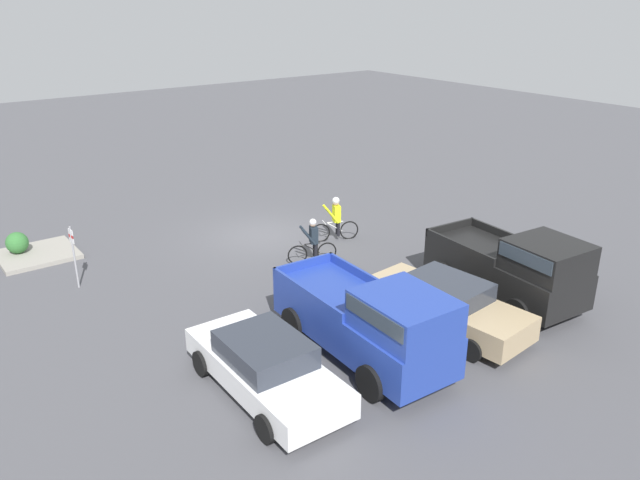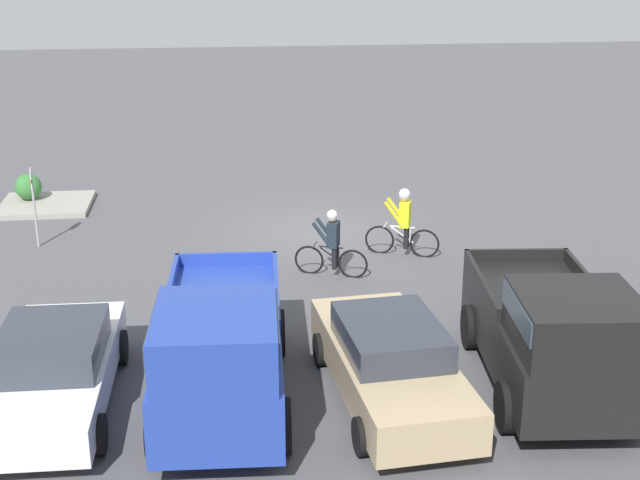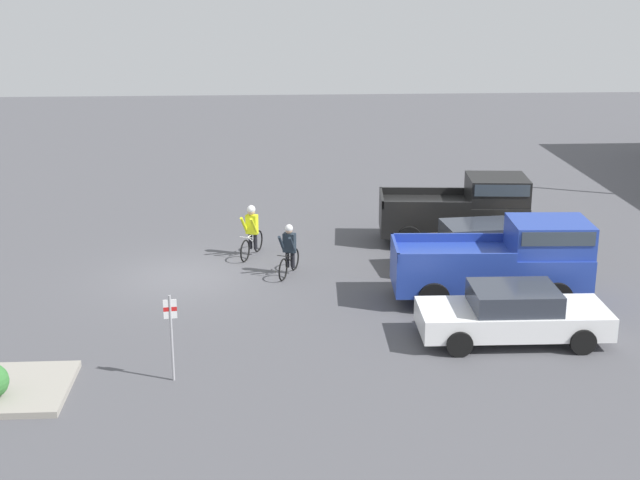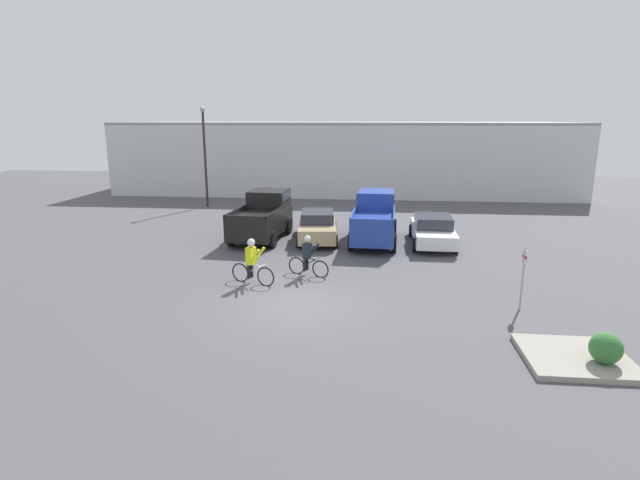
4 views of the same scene
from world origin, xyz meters
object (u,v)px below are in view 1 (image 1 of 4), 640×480
sedan_1 (265,365)px  cyclist_0 (313,240)px  pickup_truck_1 (372,320)px  cyclist_1 (336,218)px  sedan_0 (446,304)px  pickup_truck_0 (515,266)px  fire_lane_sign (73,251)px  shrub (17,243)px

sedan_1 → cyclist_0: cyclist_0 is taller
pickup_truck_1 → sedan_1: (2.78, -0.52, -0.50)m
sedan_1 → cyclist_0: 7.65m
pickup_truck_1 → cyclist_1: size_ratio=3.13×
sedan_0 → cyclist_1: cyclist_1 is taller
pickup_truck_0 → sedan_1: bearing=-3.8°
pickup_truck_0 → pickup_truck_1: (5.59, -0.04, 0.03)m
fire_lane_sign → shrub: 3.96m
pickup_truck_1 → cyclist_0: bearing=-113.2°
sedan_0 → shrub: (8.33, -12.47, -0.19)m
pickup_truck_0 → shrub: 16.82m
sedan_0 → shrub: bearing=-56.3°
cyclist_0 → cyclist_1: bearing=-148.6°
sedan_1 → shrub: size_ratio=6.21×
sedan_0 → cyclist_1: 7.23m
pickup_truck_1 → cyclist_1: pickup_truck_1 is taller
pickup_truck_0 → shrub: bearing=-48.7°
sedan_0 → shrub: 15.00m
cyclist_1 → shrub: cyclist_1 is taller
fire_lane_sign → shrub: size_ratio=2.70×
sedan_1 → shrub: sedan_1 is taller
pickup_truck_0 → cyclist_1: pickup_truck_0 is taller
fire_lane_sign → shrub: (0.93, -3.78, -0.72)m
cyclist_0 → cyclist_1: cyclist_1 is taller
cyclist_0 → shrub: cyclist_0 is taller
sedan_0 → pickup_truck_1: 2.86m
pickup_truck_0 → sedan_1: size_ratio=1.06×
pickup_truck_1 → fire_lane_sign: 9.93m
pickup_truck_1 → shrub: (5.51, -12.59, -0.67)m
pickup_truck_0 → shrub: size_ratio=6.61×
fire_lane_sign → cyclist_1: bearing=169.7°
cyclist_0 → cyclist_1: size_ratio=0.94×
pickup_truck_0 → cyclist_1: (1.11, -7.20, -0.30)m
sedan_0 → sedan_1: (5.60, -0.40, -0.02)m
sedan_0 → fire_lane_sign: 11.43m
sedan_0 → shrub: sedan_0 is taller
sedan_0 → sedan_1: sedan_0 is taller
sedan_1 → fire_lane_sign: bearing=-77.7°
sedan_1 → cyclist_1: bearing=-137.5°
fire_lane_sign → pickup_truck_1: bearing=117.5°
pickup_truck_1 → sedan_1: size_ratio=1.15×
cyclist_1 → shrub: 11.37m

